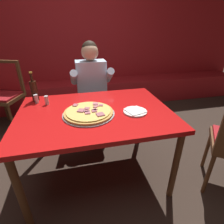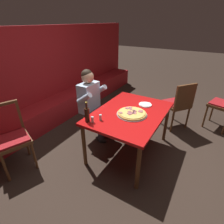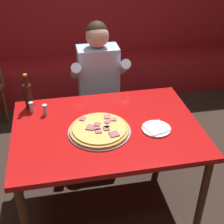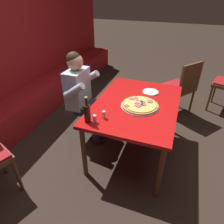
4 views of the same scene
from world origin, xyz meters
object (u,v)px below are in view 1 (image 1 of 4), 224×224
(shaker_black_pepper, at_px, (47,101))
(dining_chair_side_aisle, at_px, (6,90))
(plate_white_paper, at_px, (135,111))
(main_dining_table, at_px, (95,118))
(pizza, at_px, (89,112))
(beer_bottle, at_px, (34,90))
(shaker_oregano, at_px, (36,99))
(diner_seated_blue_shirt, at_px, (92,88))

(shaker_black_pepper, height_order, dining_chair_side_aisle, dining_chair_side_aisle)
(plate_white_paper, distance_m, shaker_black_pepper, 0.86)
(main_dining_table, relative_size, pizza, 3.03)
(plate_white_paper, bearing_deg, dining_chair_side_aisle, 136.28)
(dining_chair_side_aisle, bearing_deg, beer_bottle, -57.67)
(plate_white_paper, xyz_separation_m, shaker_black_pepper, (-0.78, 0.36, 0.03))
(main_dining_table, distance_m, dining_chair_side_aisle, 1.76)
(plate_white_paper, relative_size, shaker_oregano, 2.44)
(main_dining_table, relative_size, diner_seated_blue_shirt, 1.07)
(shaker_oregano, height_order, diner_seated_blue_shirt, diner_seated_blue_shirt)
(plate_white_paper, relative_size, beer_bottle, 0.72)
(pizza, xyz_separation_m, beer_bottle, (-0.49, 0.44, 0.09))
(beer_bottle, bearing_deg, plate_white_paper, -28.51)
(diner_seated_blue_shirt, xyz_separation_m, dining_chair_side_aisle, (-1.22, 0.57, -0.13))
(pizza, distance_m, shaker_black_pepper, 0.48)
(beer_bottle, bearing_deg, diner_seated_blue_shirt, 30.75)
(plate_white_paper, xyz_separation_m, dining_chair_side_aisle, (-1.50, 1.43, -0.18))
(shaker_oregano, xyz_separation_m, diner_seated_blue_shirt, (0.61, 0.45, -0.08))
(beer_bottle, distance_m, dining_chair_side_aisle, 1.15)
(pizza, xyz_separation_m, shaker_oregano, (-0.48, 0.36, 0.02))
(dining_chair_side_aisle, bearing_deg, main_dining_table, -48.95)
(shaker_oregano, distance_m, shaker_black_pepper, 0.12)
(pizza, height_order, diner_seated_blue_shirt, diner_seated_blue_shirt)
(pizza, height_order, shaker_black_pepper, shaker_black_pepper)
(shaker_black_pepper, xyz_separation_m, dining_chair_side_aisle, (-0.72, 1.07, -0.21))
(main_dining_table, height_order, pizza, pizza)
(shaker_oregano, height_order, dining_chair_side_aisle, dining_chair_side_aisle)
(main_dining_table, xyz_separation_m, shaker_oregano, (-0.54, 0.31, 0.11))
(pizza, distance_m, dining_chair_side_aisle, 1.77)
(pizza, xyz_separation_m, shaker_black_pepper, (-0.37, 0.31, 0.02))
(main_dining_table, height_order, shaker_oregano, shaker_oregano)
(shaker_black_pepper, xyz_separation_m, diner_seated_blue_shirt, (0.50, 0.50, -0.08))
(beer_bottle, bearing_deg, main_dining_table, -34.46)
(beer_bottle, xyz_separation_m, diner_seated_blue_shirt, (0.63, 0.37, -0.15))
(pizza, relative_size, plate_white_paper, 2.14)
(beer_bottle, relative_size, shaker_black_pepper, 3.40)
(main_dining_table, relative_size, plate_white_paper, 6.48)
(main_dining_table, relative_size, dining_chair_side_aisle, 1.38)
(shaker_oregano, xyz_separation_m, dining_chair_side_aisle, (-0.61, 1.01, -0.21))
(shaker_oregano, relative_size, diner_seated_blue_shirt, 0.07)
(main_dining_table, distance_m, plate_white_paper, 0.37)
(main_dining_table, relative_size, shaker_black_pepper, 15.82)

